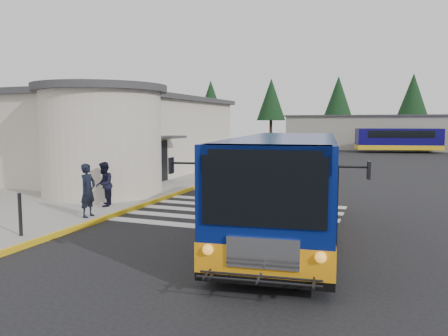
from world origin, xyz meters
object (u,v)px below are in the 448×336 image
(bollard, at_px, (20,214))
(far_bus_a, at_px, (398,139))
(transit_bus, at_px, (286,189))
(pedestrian_a, at_px, (88,190))
(pedestrian_b, at_px, (104,184))

(bollard, xyz_separation_m, far_bus_a, (10.71, 42.15, 0.72))
(transit_bus, xyz_separation_m, far_bus_a, (3.83, 39.00, 0.09))
(transit_bus, distance_m, far_bus_a, 39.19)
(transit_bus, height_order, bollard, transit_bus)
(pedestrian_a, height_order, pedestrian_b, pedestrian_a)
(pedestrian_a, bearing_deg, far_bus_a, -14.98)
(transit_bus, height_order, far_bus_a, transit_bus)
(bollard, relative_size, far_bus_a, 0.13)
(transit_bus, relative_size, far_bus_a, 1.15)
(pedestrian_b, relative_size, far_bus_a, 0.18)
(transit_bus, xyz_separation_m, pedestrian_b, (-7.31, 1.33, -0.40))
(transit_bus, height_order, pedestrian_b, transit_bus)
(transit_bus, bearing_deg, far_bus_a, 77.10)
(bollard, height_order, far_bus_a, far_bus_a)
(pedestrian_a, relative_size, bollard, 1.48)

